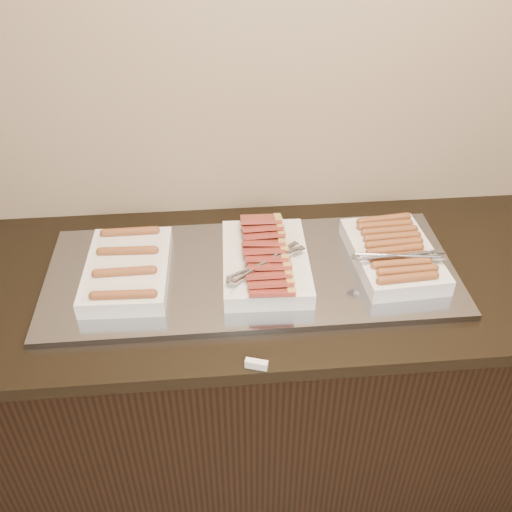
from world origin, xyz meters
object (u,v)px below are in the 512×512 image
at_px(warming_tray, 252,272).
at_px(dish_center, 265,260).
at_px(dish_right, 393,254).
at_px(counter, 258,374).
at_px(dish_left, 128,269).

relative_size(warming_tray, dish_center, 3.05).
height_order(dish_center, dish_right, dish_center).
distance_m(counter, warming_tray, 0.46).
relative_size(warming_tray, dish_right, 3.31).
xyz_separation_m(counter, dish_right, (0.40, -0.00, 0.50)).
distance_m(dish_center, dish_right, 0.38).
bearing_deg(warming_tray, dish_right, -0.54).
height_order(dish_left, dish_center, dish_center).
height_order(dish_left, dish_right, dish_right).
height_order(warming_tray, dish_center, dish_center).
relative_size(dish_left, dish_center, 0.91).
relative_size(counter, dish_center, 5.23).
xyz_separation_m(warming_tray, dish_center, (0.04, -0.00, 0.04)).
distance_m(counter, dish_right, 0.64).
bearing_deg(warming_tray, counter, 0.00).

